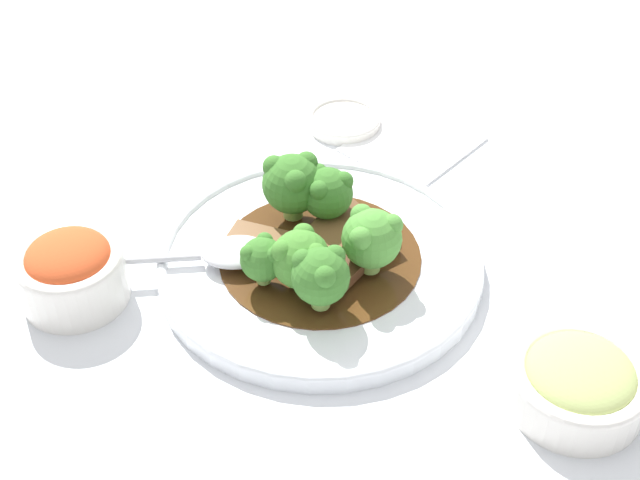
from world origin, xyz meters
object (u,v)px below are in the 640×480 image
at_px(side_bowl_kimchi, 71,271).
at_px(side_bowl_appetizer, 578,382).
at_px(broccoli_floret_2, 372,237).
at_px(broccoli_floret_4, 262,259).
at_px(serving_spoon, 219,253).
at_px(beef_strip_3, 258,242).
at_px(broccoli_floret_0, 292,183).
at_px(beef_strip_0, 341,273).
at_px(sauce_dish, 344,120).
at_px(broccoli_floret_1, 301,258).
at_px(beef_strip_1, 321,247).
at_px(broccoli_floret_3, 321,275).
at_px(broccoli_floret_5, 327,192).
at_px(main_plate, 320,260).
at_px(beef_strip_2, 359,231).

relative_size(side_bowl_kimchi, side_bowl_appetizer, 0.88).
relative_size(broccoli_floret_2, broccoli_floret_4, 1.38).
xyz_separation_m(broccoli_floret_2, serving_spoon, (-0.09, 0.10, -0.03)).
height_order(beef_strip_3, broccoli_floret_0, broccoli_floret_0).
height_order(beef_strip_0, sauce_dish, beef_strip_0).
distance_m(broccoli_floret_1, broccoli_floret_2, 0.06).
bearing_deg(beef_strip_0, beef_strip_1, 75.66).
height_order(serving_spoon, side_bowl_appetizer, side_bowl_appetizer).
bearing_deg(side_bowl_kimchi, sauce_dish, 6.95).
distance_m(broccoli_floret_3, broccoli_floret_5, 0.11).
xyz_separation_m(beef_strip_0, broccoli_floret_2, (0.03, -0.01, 0.03)).
height_order(beef_strip_0, broccoli_floret_1, broccoli_floret_1).
bearing_deg(serving_spoon, broccoli_floret_5, -12.20).
bearing_deg(broccoli_floret_2, sauce_dish, 52.27).
relative_size(beef_strip_0, broccoli_floret_4, 1.26).
relative_size(beef_strip_3, broccoli_floret_2, 1.05).
bearing_deg(side_bowl_appetizer, broccoli_floret_4, 112.79).
height_order(broccoli_floret_4, serving_spoon, broccoli_floret_4).
relative_size(main_plate, beef_strip_2, 3.76).
bearing_deg(side_bowl_appetizer, beef_strip_2, 90.58).
bearing_deg(broccoli_floret_3, beef_strip_3, 85.53).
distance_m(broccoli_floret_2, broccoli_floret_4, 0.09).
distance_m(broccoli_floret_5, sauce_dish, 0.19).
xyz_separation_m(broccoli_floret_0, broccoli_floret_5, (0.02, -0.03, -0.01)).
xyz_separation_m(broccoli_floret_1, side_bowl_appetizer, (0.08, -0.22, -0.03)).
bearing_deg(beef_strip_0, main_plate, 77.00).
xyz_separation_m(beef_strip_0, side_bowl_appetizer, (0.05, -0.21, -0.00)).
relative_size(beef_strip_2, broccoli_floret_2, 1.28).
bearing_deg(side_bowl_appetizer, sauce_dish, 71.96).
xyz_separation_m(broccoli_floret_1, serving_spoon, (-0.03, 0.07, -0.02)).
relative_size(beef_strip_1, beef_strip_3, 1.28).
height_order(main_plate, broccoli_floret_4, broccoli_floret_4).
xyz_separation_m(beef_strip_1, beef_strip_2, (0.04, -0.01, -0.00)).
distance_m(beef_strip_0, side_bowl_appetizer, 0.21).
relative_size(beef_strip_0, broccoli_floret_3, 0.98).
relative_size(beef_strip_3, side_bowl_appetizer, 0.60).
height_order(broccoli_floret_1, broccoli_floret_2, broccoli_floret_2).
bearing_deg(serving_spoon, beef_strip_3, -15.94).
xyz_separation_m(main_plate, beef_strip_3, (-0.04, 0.04, 0.01)).
height_order(broccoli_floret_3, broccoli_floret_5, broccoli_floret_3).
distance_m(broccoli_floret_5, side_bowl_kimchi, 0.23).
xyz_separation_m(beef_strip_0, broccoli_floret_1, (-0.03, 0.02, 0.02)).
xyz_separation_m(beef_strip_2, broccoli_floret_0, (-0.03, 0.06, 0.03)).
bearing_deg(broccoli_floret_5, broccoli_floret_3, -134.62).
bearing_deg(broccoli_floret_1, broccoli_floret_5, 33.77).
distance_m(broccoli_floret_4, broccoli_floret_5, 0.10).
height_order(broccoli_floret_2, sauce_dish, broccoli_floret_2).
relative_size(beef_strip_3, broccoli_floret_3, 1.12).
height_order(beef_strip_3, side_bowl_kimchi, side_bowl_kimchi).
distance_m(broccoli_floret_0, broccoli_floret_5, 0.03).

